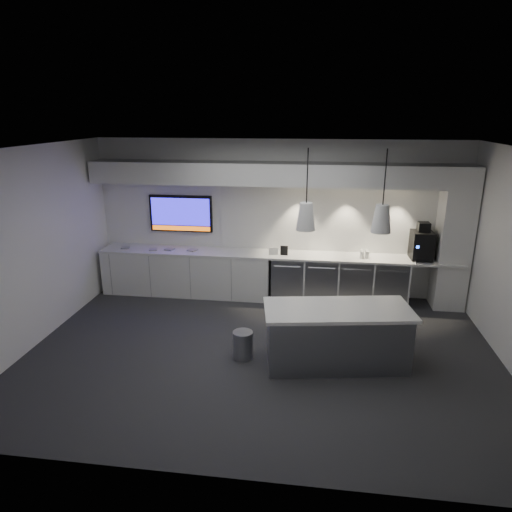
# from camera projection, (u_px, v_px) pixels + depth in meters

# --- Properties ---
(floor) EXTENTS (7.00, 7.00, 0.00)m
(floor) POSITION_uv_depth(u_px,v_px,m) (261.00, 353.00, 6.87)
(floor) COLOR #2A2A2C
(floor) RESTS_ON ground
(ceiling) EXTENTS (7.00, 7.00, 0.00)m
(ceiling) POSITION_uv_depth(u_px,v_px,m) (262.00, 149.00, 5.97)
(ceiling) COLOR black
(ceiling) RESTS_ON wall_back
(wall_back) EXTENTS (7.00, 0.00, 7.00)m
(wall_back) POSITION_uv_depth(u_px,v_px,m) (277.00, 219.00, 8.78)
(wall_back) COLOR white
(wall_back) RESTS_ON floor
(wall_front) EXTENTS (7.00, 0.00, 7.00)m
(wall_front) POSITION_uv_depth(u_px,v_px,m) (227.00, 343.00, 4.06)
(wall_front) COLOR white
(wall_front) RESTS_ON floor
(wall_left) EXTENTS (0.00, 7.00, 7.00)m
(wall_left) POSITION_uv_depth(u_px,v_px,m) (31.00, 248.00, 6.87)
(wall_left) COLOR white
(wall_left) RESTS_ON floor
(back_counter) EXTENTS (6.80, 0.65, 0.04)m
(back_counter) POSITION_uv_depth(u_px,v_px,m) (275.00, 254.00, 8.66)
(back_counter) COLOR silver
(back_counter) RESTS_ON left_base_cabinets
(left_base_cabinets) EXTENTS (3.30, 0.63, 0.86)m
(left_base_cabinets) POSITION_uv_depth(u_px,v_px,m) (187.00, 273.00, 9.02)
(left_base_cabinets) COLOR white
(left_base_cabinets) RESTS_ON floor
(fridge_unit_a) EXTENTS (0.60, 0.61, 0.85)m
(fridge_unit_a) POSITION_uv_depth(u_px,v_px,m) (288.00, 278.00, 8.77)
(fridge_unit_a) COLOR gray
(fridge_unit_a) RESTS_ON floor
(fridge_unit_b) EXTENTS (0.60, 0.61, 0.85)m
(fridge_unit_b) POSITION_uv_depth(u_px,v_px,m) (321.00, 279.00, 8.69)
(fridge_unit_b) COLOR gray
(fridge_unit_b) RESTS_ON floor
(fridge_unit_c) EXTENTS (0.60, 0.61, 0.85)m
(fridge_unit_c) POSITION_uv_depth(u_px,v_px,m) (355.00, 281.00, 8.61)
(fridge_unit_c) COLOR gray
(fridge_unit_c) RESTS_ON floor
(fridge_unit_d) EXTENTS (0.60, 0.61, 0.85)m
(fridge_unit_d) POSITION_uv_depth(u_px,v_px,m) (389.00, 282.00, 8.52)
(fridge_unit_d) COLOR gray
(fridge_unit_d) RESTS_ON floor
(backsplash) EXTENTS (4.60, 0.03, 1.30)m
(backsplash) POSITION_uv_depth(u_px,v_px,m) (341.00, 218.00, 8.60)
(backsplash) COLOR white
(backsplash) RESTS_ON wall_back
(soffit) EXTENTS (6.90, 0.60, 0.40)m
(soffit) POSITION_uv_depth(u_px,v_px,m) (277.00, 174.00, 8.23)
(soffit) COLOR white
(soffit) RESTS_ON wall_back
(column) EXTENTS (0.55, 0.55, 2.60)m
(column) POSITION_uv_depth(u_px,v_px,m) (454.00, 239.00, 8.15)
(column) COLOR white
(column) RESTS_ON floor
(wall_tv) EXTENTS (1.25, 0.07, 0.72)m
(wall_tv) POSITION_uv_depth(u_px,v_px,m) (181.00, 214.00, 8.96)
(wall_tv) COLOR black
(wall_tv) RESTS_ON wall_back
(island) EXTENTS (2.15, 1.19, 0.86)m
(island) POSITION_uv_depth(u_px,v_px,m) (336.00, 336.00, 6.45)
(island) COLOR gray
(island) RESTS_ON floor
(bin) EXTENTS (0.38, 0.38, 0.42)m
(bin) POSITION_uv_depth(u_px,v_px,m) (243.00, 345.00, 6.67)
(bin) COLOR gray
(bin) RESTS_ON floor
(coffee_machine) EXTENTS (0.39, 0.55, 0.68)m
(coffee_machine) POSITION_uv_depth(u_px,v_px,m) (422.00, 244.00, 8.26)
(coffee_machine) COLOR black
(coffee_machine) RESTS_ON back_counter
(sign_black) EXTENTS (0.14, 0.03, 0.18)m
(sign_black) POSITION_uv_depth(u_px,v_px,m) (284.00, 250.00, 8.53)
(sign_black) COLOR black
(sign_black) RESTS_ON back_counter
(sign_white) EXTENTS (0.18, 0.05, 0.14)m
(sign_white) POSITION_uv_depth(u_px,v_px,m) (273.00, 251.00, 8.55)
(sign_white) COLOR silver
(sign_white) RESTS_ON back_counter
(cup_cluster) EXTENTS (0.16, 0.16, 0.14)m
(cup_cluster) POSITION_uv_depth(u_px,v_px,m) (364.00, 254.00, 8.38)
(cup_cluster) COLOR silver
(cup_cluster) RESTS_ON back_counter
(tray_a) EXTENTS (0.20, 0.20, 0.02)m
(tray_a) POSITION_uv_depth(u_px,v_px,m) (125.00, 248.00, 8.99)
(tray_a) COLOR gray
(tray_a) RESTS_ON back_counter
(tray_b) EXTENTS (0.20, 0.20, 0.02)m
(tray_b) POSITION_uv_depth(u_px,v_px,m) (153.00, 249.00, 8.87)
(tray_b) COLOR gray
(tray_b) RESTS_ON back_counter
(tray_c) EXTENTS (0.19, 0.19, 0.02)m
(tray_c) POSITION_uv_depth(u_px,v_px,m) (169.00, 249.00, 8.88)
(tray_c) COLOR gray
(tray_c) RESTS_ON back_counter
(tray_d) EXTENTS (0.20, 0.20, 0.02)m
(tray_d) POSITION_uv_depth(u_px,v_px,m) (192.00, 250.00, 8.83)
(tray_d) COLOR gray
(tray_d) RESTS_ON back_counter
(pendant_left) EXTENTS (0.26, 0.26, 1.07)m
(pendant_left) POSITION_uv_depth(u_px,v_px,m) (306.00, 216.00, 6.00)
(pendant_left) COLOR white
(pendant_left) RESTS_ON ceiling
(pendant_right) EXTENTS (0.26, 0.26, 1.07)m
(pendant_right) POSITION_uv_depth(u_px,v_px,m) (382.00, 218.00, 5.87)
(pendant_right) COLOR white
(pendant_right) RESTS_ON ceiling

